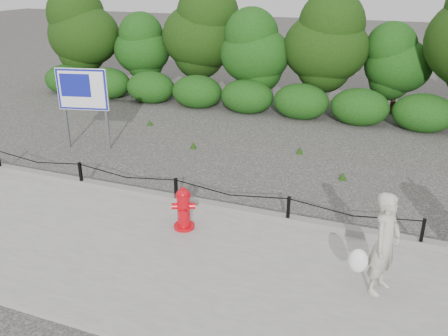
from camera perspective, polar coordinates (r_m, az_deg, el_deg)
name	(u,v)px	position (r m, az deg, el deg)	size (l,w,h in m)	color
ground	(177,206)	(10.54, -5.70, -4.62)	(90.00, 90.00, 0.00)	#2D2B28
sidewalk	(128,251)	(9.02, -11.46, -9.78)	(14.00, 4.00, 0.08)	gray
curb	(178,199)	(10.51, -5.61, -3.78)	(14.00, 0.22, 0.14)	slate
chain_barrier	(176,188)	(10.33, -5.80, -2.37)	(10.06, 0.06, 0.60)	black
treeline	(299,40)	(17.76, 9.02, 14.93)	(20.15, 3.79, 5.01)	black
fire_hydrant	(184,209)	(9.33, -4.89, -4.94)	(0.54, 0.54, 0.89)	red
pedestrian	(383,245)	(7.79, 18.60, -8.75)	(0.81, 0.73, 1.70)	#B2AC99
advertising_sign	(83,93)	(13.94, -16.66, 8.63)	(1.43, 0.42, 2.34)	slate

